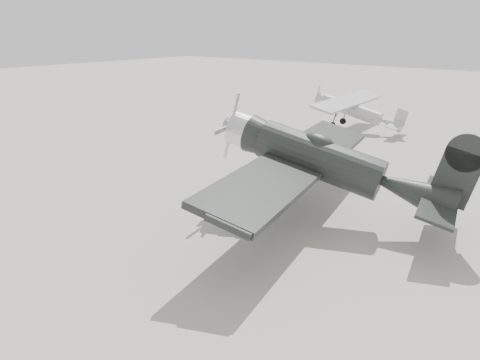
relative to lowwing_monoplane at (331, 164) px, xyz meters
name	(u,v)px	position (x,y,z in m)	size (l,w,h in m)	color
ground	(189,250)	(-2.39, -5.57, -2.36)	(160.00, 160.00, 0.00)	gray
lowwing_monoplane	(331,164)	(0.00, 0.00, 0.00)	(10.01, 13.87, 4.45)	black
highwing_monoplane	(355,108)	(-6.79, 16.24, -0.60)	(7.03, 9.91, 2.81)	#96989B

